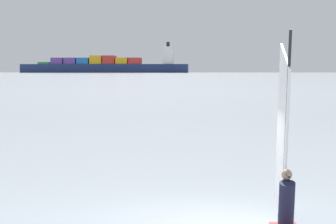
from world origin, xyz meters
The scene contains 4 objects.
ground_plane centered at (0.00, 0.00, 0.00)m, with size 4000.00×4000.00×0.00m, color #9EA8B2.
windsurfer centered at (1.61, -0.89, 1.23)m, with size 0.79×3.99×4.30m.
cargo_ship centered at (-215.66, 822.16, 8.78)m, with size 206.93×52.94×37.61m.
distant_headland centered at (-195.75, 1589.34, 16.46)m, with size 1322.60×395.25×32.93m, color #4C564C.
Camera 1 is at (1.62, -15.51, 3.36)m, focal length 74.79 mm.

